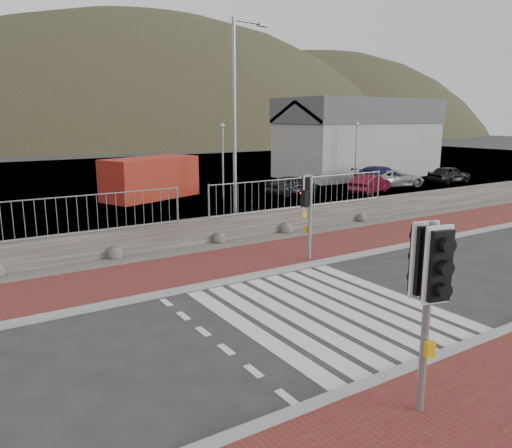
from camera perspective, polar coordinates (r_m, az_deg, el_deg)
ground at (r=12.01m, az=8.13°, el=-9.73°), size 220.00×220.00×0.00m
sidewalk_far at (r=15.48m, az=-2.78°, el=-4.43°), size 40.00×3.00×0.08m
kerb_near at (r=10.12m, az=19.60°, el=-14.37°), size 40.00×0.25×0.12m
kerb_far at (r=14.26m, az=0.24°, el=-5.84°), size 40.00×0.25×0.12m
zebra_crossing at (r=12.01m, az=8.13°, el=-9.71°), size 4.62×5.60×0.01m
gravel_strip at (r=17.19m, az=-6.11°, el=-2.84°), size 40.00×1.50×0.06m
stone_wall at (r=17.79m, az=-7.29°, el=-0.97°), size 40.00×0.60×0.90m
railing at (r=17.40m, az=-7.20°, el=3.34°), size 18.07×0.07×1.22m
quay at (r=37.30m, az=-21.04°, el=4.46°), size 120.00×40.00×0.50m
water at (r=71.81m, az=-26.88°, el=7.27°), size 220.00×50.00×0.05m
harbor_building at (r=39.39m, az=11.60°, el=9.66°), size 12.20×6.20×5.80m
hills_backdrop at (r=101.13m, az=-23.37°, el=-4.69°), size 254.00×90.00×100.00m
traffic_signal_near at (r=7.63m, az=19.17°, el=-5.93°), size 0.48×0.35×3.01m
traffic_signal_far at (r=15.33m, az=6.18°, el=2.81°), size 0.67×0.41×2.74m
streetlight at (r=19.16m, az=-2.16°, el=12.24°), size 1.69×0.40×7.98m
shipping_container at (r=28.47m, az=-11.96°, el=5.16°), size 5.88×4.05×2.26m
car_a at (r=29.45m, az=4.19°, el=4.50°), size 3.39×1.58×1.12m
car_b at (r=30.57m, az=12.88°, el=4.49°), size 3.55×2.23×1.10m
car_c at (r=34.03m, az=13.97°, el=5.36°), size 4.82×2.78×1.31m
car_d at (r=33.81m, az=15.60°, el=5.04°), size 4.21×2.55×1.09m
car_e at (r=37.04m, az=21.22°, el=5.30°), size 3.41×1.38×1.16m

